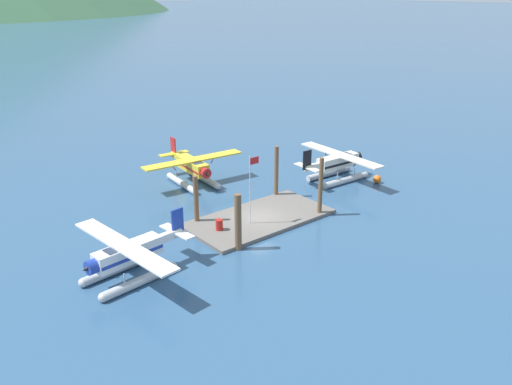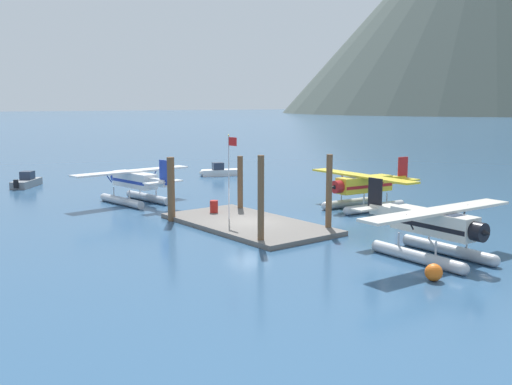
% 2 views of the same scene
% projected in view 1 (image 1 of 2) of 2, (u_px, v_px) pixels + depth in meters
% --- Properties ---
extents(ground_plane, '(1200.00, 1200.00, 0.00)m').
position_uv_depth(ground_plane, '(259.00, 220.00, 44.88)').
color(ground_plane, '#2D5175').
extents(dock_platform, '(12.27, 6.25, 0.30)m').
position_uv_depth(dock_platform, '(259.00, 218.00, 44.83)').
color(dock_platform, '#66605B').
rests_on(dock_platform, ground).
extents(piling_near_left, '(0.51, 0.51, 4.45)m').
position_uv_depth(piling_near_left, '(238.00, 222.00, 39.08)').
color(piling_near_left, brown).
rests_on(piling_near_left, ground).
extents(piling_near_right, '(0.38, 0.38, 5.20)m').
position_uv_depth(piling_near_right, '(321.00, 187.00, 44.83)').
color(piling_near_right, brown).
rests_on(piling_near_right, ground).
extents(piling_far_left, '(0.42, 0.42, 4.22)m').
position_uv_depth(piling_far_left, '(196.00, 200.00, 43.41)').
color(piling_far_left, brown).
rests_on(piling_far_left, ground).
extents(piling_far_right, '(0.39, 0.39, 4.95)m').
position_uv_depth(piling_far_right, '(276.00, 172.00, 48.83)').
color(piling_far_right, brown).
rests_on(piling_far_right, ground).
extents(flagpole, '(0.95, 0.10, 5.75)m').
position_uv_depth(flagpole, '(251.00, 182.00, 42.33)').
color(flagpole, silver).
rests_on(flagpole, dock_platform).
extents(fuel_drum, '(0.62, 0.62, 0.88)m').
position_uv_depth(fuel_drum, '(219.00, 225.00, 42.23)').
color(fuel_drum, '#AD1E19').
rests_on(fuel_drum, dock_platform).
extents(mooring_buoy, '(0.82, 0.82, 0.82)m').
position_uv_depth(mooring_buoy, '(377.00, 179.00, 53.14)').
color(mooring_buoy, orange).
rests_on(mooring_buoy, ground).
extents(seaplane_white_port_aft, '(7.96, 10.49, 3.84)m').
position_uv_depth(seaplane_white_port_aft, '(128.00, 258.00, 35.36)').
color(seaplane_white_port_aft, '#B7BABF').
rests_on(seaplane_white_port_aft, ground).
extents(seaplane_yellow_bow_centre, '(10.49, 7.96, 3.84)m').
position_uv_depth(seaplane_yellow_bow_centre, '(193.00, 169.00, 52.42)').
color(seaplane_yellow_bow_centre, '#B7BABF').
rests_on(seaplane_yellow_bow_centre, ground).
extents(seaplane_cream_stbd_fwd, '(7.98, 10.46, 3.84)m').
position_uv_depth(seaplane_cream_stbd_fwd, '(338.00, 165.00, 53.65)').
color(seaplane_cream_stbd_fwd, '#B7BABF').
rests_on(seaplane_cream_stbd_fwd, ground).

